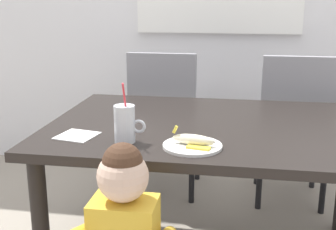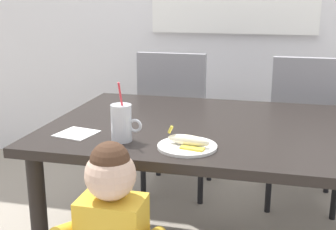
# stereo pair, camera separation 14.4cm
# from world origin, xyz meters

# --- Properties ---
(dining_table) EXTENTS (1.53, 1.03, 0.72)m
(dining_table) POSITION_xyz_m (0.00, 0.00, 0.64)
(dining_table) COLOR black
(dining_table) RESTS_ON ground
(dining_chair_left) EXTENTS (0.44, 0.45, 0.96)m
(dining_chair_left) POSITION_xyz_m (-0.37, 0.75, 0.54)
(dining_chair_left) COLOR gray
(dining_chair_left) RESTS_ON ground
(dining_chair_right) EXTENTS (0.44, 0.44, 0.96)m
(dining_chair_right) POSITION_xyz_m (0.43, 0.73, 0.54)
(dining_chair_right) COLOR gray
(dining_chair_right) RESTS_ON ground
(milk_cup) EXTENTS (0.13, 0.09, 0.25)m
(milk_cup) POSITION_xyz_m (-0.35, -0.32, 0.79)
(milk_cup) COLOR silver
(milk_cup) RESTS_ON dining_table
(snack_plate) EXTENTS (0.23, 0.23, 0.01)m
(snack_plate) POSITION_xyz_m (-0.08, -0.34, 0.73)
(snack_plate) COLOR white
(snack_plate) RESTS_ON dining_table
(peeled_banana) EXTENTS (0.18, 0.12, 0.07)m
(peeled_banana) POSITION_xyz_m (-0.07, -0.35, 0.75)
(peeled_banana) COLOR #F4EAC6
(peeled_banana) RESTS_ON snack_plate
(paper_napkin) EXTENTS (0.18, 0.18, 0.00)m
(paper_napkin) POSITION_xyz_m (-0.57, -0.28, 0.72)
(paper_napkin) COLOR white
(paper_napkin) RESTS_ON dining_table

